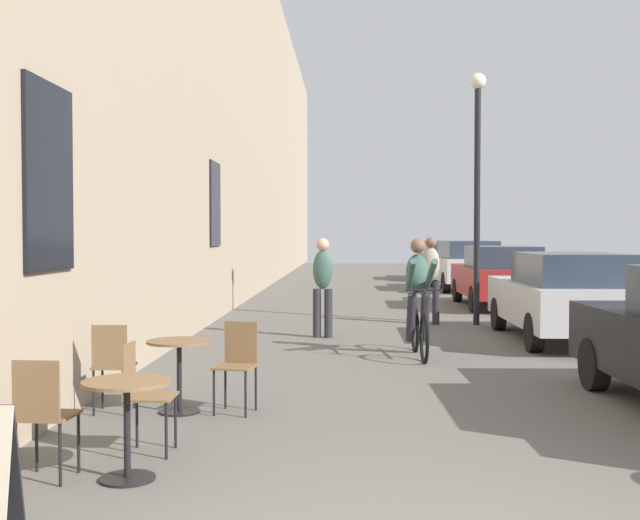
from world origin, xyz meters
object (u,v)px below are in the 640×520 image
at_px(cafe_table_near, 127,408).
at_px(cafe_chair_near_toward_wall, 43,410).
at_px(cafe_chair_near_toward_street, 142,390).
at_px(parked_car_third, 499,275).
at_px(parked_car_second, 564,295).
at_px(cafe_chair_mid_toward_street, 238,360).
at_px(cafe_table_mid, 179,360).
at_px(pedestrian_near, 323,282).
at_px(pedestrian_mid, 431,275).
at_px(parked_car_fifth, 444,259).
at_px(parked_car_fourth, 465,264).
at_px(cafe_chair_mid_toward_wall, 112,362).
at_px(street_lamp, 477,166).
at_px(cyclist_on_bicycle, 419,300).

height_order(cafe_table_near, cafe_chair_near_toward_wall, cafe_chair_near_toward_wall).
bearing_deg(cafe_chair_near_toward_street, cafe_table_near, -83.63).
bearing_deg(parked_car_third, parked_car_second, -90.92).
xyz_separation_m(cafe_table_near, cafe_chair_mid_toward_street, (0.49, 2.19, -0.00)).
distance_m(cafe_table_mid, parked_car_second, 7.52).
relative_size(pedestrian_near, parked_car_second, 0.41).
height_order(pedestrian_mid, parked_car_fifth, pedestrian_mid).
bearing_deg(parked_car_second, cafe_table_near, -124.50).
xyz_separation_m(pedestrian_near, parked_car_second, (4.00, -0.31, -0.20)).
distance_m(cafe_chair_near_toward_street, parked_car_third, 13.94).
height_order(parked_car_third, parked_car_fourth, parked_car_fourth).
distance_m(pedestrian_near, parked_car_second, 4.02).
distance_m(cafe_table_near, cafe_chair_mid_toward_street, 2.25).
bearing_deg(parked_car_third, cafe_chair_mid_toward_wall, -117.46).
xyz_separation_m(parked_car_second, parked_car_third, (0.10, 6.06, 0.01)).
xyz_separation_m(cafe_chair_mid_toward_street, parked_car_fifth, (4.89, 23.11, 0.28)).
distance_m(cafe_chair_near_toward_wall, parked_car_second, 9.51).
xyz_separation_m(cafe_chair_mid_toward_wall, parked_car_second, (5.89, 5.46, 0.25)).
distance_m(cafe_chair_mid_toward_street, street_lamp, 8.81).
distance_m(pedestrian_near, parked_car_fourth, 12.37).
distance_m(cafe_table_near, parked_car_fifth, 25.87).
bearing_deg(pedestrian_near, cafe_chair_near_toward_wall, -102.40).
bearing_deg(cafe_chair_near_toward_wall, parked_car_third, 66.83).
height_order(cyclist_on_bicycle, street_lamp, street_lamp).
height_order(cafe_table_near, parked_car_fourth, parked_car_fourth).
distance_m(cyclist_on_bicycle, parked_car_second, 3.01).
xyz_separation_m(cyclist_on_bicycle, parked_car_fifth, (2.76, 19.42, -0.02)).
distance_m(cafe_chair_near_toward_wall, cafe_chair_mid_toward_wall, 2.12).
height_order(cyclist_on_bicycle, parked_car_second, cyclist_on_bicycle).
relative_size(cyclist_on_bicycle, pedestrian_near, 1.03).
height_order(cafe_table_mid, pedestrian_mid, pedestrian_mid).
distance_m(cafe_chair_mid_toward_street, parked_car_fourth, 17.94).
distance_m(cafe_chair_near_toward_street, cyclist_on_bicycle, 5.86).
bearing_deg(parked_car_second, parked_car_fifth, 89.28).
distance_m(cafe_chair_mid_toward_wall, parked_car_third, 12.98).
height_order(cafe_chair_near_toward_street, cafe_chair_near_toward_wall, same).
bearing_deg(cafe_chair_near_toward_wall, cafe_chair_near_toward_street, 56.22).
relative_size(cafe_chair_near_toward_street, cafe_table_mid, 1.24).
bearing_deg(cafe_chair_mid_toward_wall, parked_car_third, 62.54).
relative_size(cafe_table_mid, cafe_chair_mid_toward_street, 0.81).
xyz_separation_m(cyclist_on_bicycle, street_lamp, (1.48, 3.92, 2.30)).
relative_size(cafe_table_mid, cafe_chair_mid_toward_wall, 0.81).
bearing_deg(cyclist_on_bicycle, cafe_table_mid, -125.67).
xyz_separation_m(cafe_chair_near_toward_wall, cafe_chair_mid_toward_street, (1.07, 2.27, 0.00)).
bearing_deg(cafe_table_near, cyclist_on_bicycle, 66.02).
distance_m(cafe_chair_near_toward_wall, cafe_chair_mid_toward_street, 2.51).
xyz_separation_m(cafe_chair_near_toward_wall, parked_car_fifth, (5.96, 25.38, 0.28)).
xyz_separation_m(cafe_chair_near_toward_street, cafe_chair_near_toward_wall, (-0.51, -0.76, 0.00)).
relative_size(parked_car_second, parked_car_third, 0.99).
bearing_deg(cafe_chair_near_toward_wall, cyclist_on_bicycle, 61.77).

